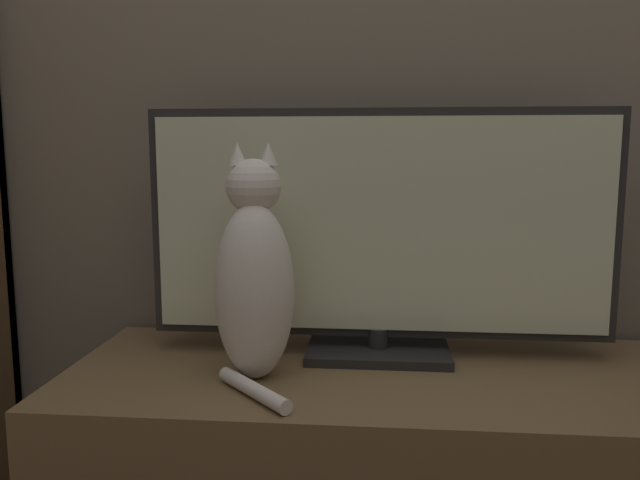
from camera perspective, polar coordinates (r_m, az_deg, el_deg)
tv_stand at (r=1.43m, az=7.20°, el=-20.84°), size 1.39×0.54×0.48m
tv at (r=1.36m, az=5.47°, el=0.61°), size 1.01×0.19×0.54m
cat at (r=1.24m, az=-6.02°, el=-3.53°), size 0.19×0.28×0.47m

